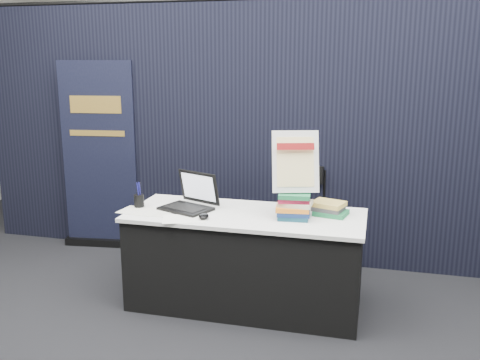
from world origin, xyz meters
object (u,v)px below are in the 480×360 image
info_sign (295,162)px  pullup_banner (100,167)px  stacking_chair (299,213)px  book_stack_short (330,208)px  display_table (245,259)px  laptop (188,200)px  book_stack_tall (294,206)px

info_sign → pullup_banner: 2.35m
stacking_chair → book_stack_short: bearing=-49.2°
display_table → laptop: bearing=177.4°
pullup_banner → laptop: bearing=-43.0°
laptop → book_stack_tall: laptop is taller
book_stack_short → pullup_banner: 2.51m
book_stack_short → info_sign: (-0.25, -0.12, 0.37)m
laptop → pullup_banner: size_ratio=0.24×
book_stack_short → stacking_chair: bearing=114.4°
laptop → book_stack_tall: size_ratio=1.81×
info_sign → stacking_chair: size_ratio=0.49×
display_table → book_stack_short: book_stack_short is taller
book_stack_short → laptop: bearing=-174.9°
info_sign → pullup_banner: size_ratio=0.25×
book_stack_tall → pullup_banner: 2.34m
laptop → book_stack_short: bearing=26.9°
pullup_banner → book_stack_tall: bearing=-31.8°
book_stack_short → pullup_banner: bearing=160.7°
display_table → laptop: 0.65m
laptop → book_stack_short: laptop is taller
pullup_banner → stacking_chair: size_ratio=1.99×
display_table → laptop: size_ratio=4.02×
display_table → info_sign: info_sign is taller
laptop → pullup_banner: (-1.27, 0.93, 0.02)m
display_table → book_stack_tall: size_ratio=7.28×
laptop → info_sign: info_sign is taller
info_sign → book_stack_short: bearing=9.4°
stacking_chair → display_table: bearing=-92.5°
book_stack_short → pullup_banner: size_ratio=0.14×
info_sign → stacking_chair: bearing=78.9°
book_stack_short → stacking_chair: (-0.33, 0.73, -0.27)m
book_stack_short → pullup_banner: pullup_banner is taller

